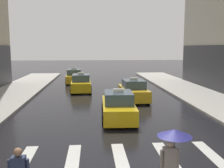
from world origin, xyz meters
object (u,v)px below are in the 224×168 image
(taxi_lead, at_px, (118,107))
(taxi_third, at_px, (81,83))
(taxi_second, at_px, (133,91))
(pedestrian_with_umbrella, at_px, (173,144))
(taxi_fourth, at_px, (74,77))

(taxi_lead, xyz_separation_m, taxi_third, (-2.59, 10.19, 0.00))
(taxi_second, distance_m, pedestrian_with_umbrella, 13.66)
(taxi_lead, relative_size, taxi_third, 1.00)
(taxi_fourth, bearing_deg, taxi_lead, -77.29)
(taxi_second, relative_size, taxi_third, 1.00)
(taxi_lead, distance_m, taxi_fourth, 16.56)
(taxi_third, distance_m, taxi_fourth, 6.06)
(pedestrian_with_umbrella, bearing_deg, taxi_fourth, 100.16)
(taxi_lead, height_order, pedestrian_with_umbrella, pedestrian_with_umbrella)
(taxi_second, xyz_separation_m, taxi_fourth, (-5.42, 10.65, 0.00))
(taxi_third, bearing_deg, taxi_fourth, 100.02)
(taxi_lead, xyz_separation_m, taxi_fourth, (-3.64, 16.15, 0.00))
(taxi_second, distance_m, taxi_third, 6.40)
(taxi_third, relative_size, taxi_fourth, 1.00)
(taxi_fourth, distance_m, pedestrian_with_umbrella, 24.65)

